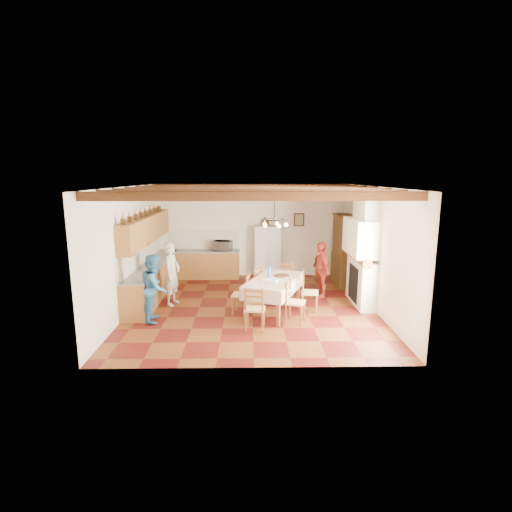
{
  "coord_description": "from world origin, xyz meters",
  "views": [
    {
      "loc": [
        -0.09,
        -9.63,
        3.27
      ],
      "look_at": [
        0.1,
        0.3,
        1.25
      ],
      "focal_mm": 28.0,
      "sensor_mm": 36.0,
      "label": 1
    }
  ],
  "objects_px": {
    "dining_table": "(274,282)",
    "chair_end_far": "(284,281)",
    "person_woman_blue": "(154,288)",
    "person_woman_red": "(321,270)",
    "hutch": "(344,250)",
    "chair_end_near": "(255,308)",
    "chair_left_near": "(241,294)",
    "chair_right_far": "(310,292)",
    "chair_left_far": "(253,286)",
    "person_man": "(172,274)",
    "microwave": "(223,246)",
    "refrigerator": "(268,251)",
    "chair_right_near": "(295,302)"
  },
  "relations": [
    {
      "from": "chair_right_near",
      "to": "chair_right_far",
      "type": "xyz_separation_m",
      "value": [
        0.45,
        0.78,
        0.0
      ]
    },
    {
      "from": "chair_left_far",
      "to": "person_man",
      "type": "xyz_separation_m",
      "value": [
        -2.05,
        -0.02,
        0.33
      ]
    },
    {
      "from": "dining_table",
      "to": "person_woman_red",
      "type": "bearing_deg",
      "value": 41.74
    },
    {
      "from": "chair_left_far",
      "to": "person_woman_red",
      "type": "bearing_deg",
      "value": 140.81
    },
    {
      "from": "chair_right_near",
      "to": "microwave",
      "type": "height_order",
      "value": "microwave"
    },
    {
      "from": "chair_end_far",
      "to": "person_man",
      "type": "xyz_separation_m",
      "value": [
        -2.91,
        -0.45,
        0.33
      ]
    },
    {
      "from": "chair_end_far",
      "to": "chair_right_far",
      "type": "bearing_deg",
      "value": -37.21
    },
    {
      "from": "chair_end_far",
      "to": "microwave",
      "type": "height_order",
      "value": "microwave"
    },
    {
      "from": "chair_end_near",
      "to": "chair_end_far",
      "type": "height_order",
      "value": "same"
    },
    {
      "from": "person_woman_blue",
      "to": "refrigerator",
      "type": "bearing_deg",
      "value": -37.84
    },
    {
      "from": "hutch",
      "to": "chair_end_near",
      "type": "relative_size",
      "value": 2.21
    },
    {
      "from": "dining_table",
      "to": "chair_end_far",
      "type": "bearing_deg",
      "value": 72.07
    },
    {
      "from": "hutch",
      "to": "chair_right_far",
      "type": "height_order",
      "value": "hutch"
    },
    {
      "from": "refrigerator",
      "to": "chair_left_near",
      "type": "xyz_separation_m",
      "value": [
        -0.82,
        -3.57,
        -0.36
      ]
    },
    {
      "from": "chair_left_far",
      "to": "microwave",
      "type": "distance_m",
      "value": 2.89
    },
    {
      "from": "dining_table",
      "to": "person_woman_blue",
      "type": "distance_m",
      "value": 2.78
    },
    {
      "from": "chair_end_near",
      "to": "person_man",
      "type": "distance_m",
      "value": 2.74
    },
    {
      "from": "person_woman_blue",
      "to": "person_woman_red",
      "type": "distance_m",
      "value": 4.43
    },
    {
      "from": "hutch",
      "to": "person_woman_red",
      "type": "distance_m",
      "value": 1.53
    },
    {
      "from": "chair_left_near",
      "to": "chair_right_far",
      "type": "relative_size",
      "value": 1.0
    },
    {
      "from": "chair_right_far",
      "to": "person_woman_blue",
      "type": "relative_size",
      "value": 0.62
    },
    {
      "from": "chair_left_near",
      "to": "chair_end_near",
      "type": "distance_m",
      "value": 1.08
    },
    {
      "from": "hutch",
      "to": "chair_left_far",
      "type": "xyz_separation_m",
      "value": [
        -2.74,
        -1.76,
        -0.58
      ]
    },
    {
      "from": "hutch",
      "to": "chair_end_near",
      "type": "height_order",
      "value": "hutch"
    },
    {
      "from": "chair_right_far",
      "to": "chair_end_near",
      "type": "xyz_separation_m",
      "value": [
        -1.36,
        -1.19,
        0.0
      ]
    },
    {
      "from": "chair_right_far",
      "to": "person_woman_blue",
      "type": "distance_m",
      "value": 3.69
    },
    {
      "from": "refrigerator",
      "to": "hutch",
      "type": "distance_m",
      "value": 2.46
    },
    {
      "from": "chair_left_far",
      "to": "person_woman_red",
      "type": "distance_m",
      "value": 1.95
    },
    {
      "from": "dining_table",
      "to": "chair_end_near",
      "type": "bearing_deg",
      "value": -113.15
    },
    {
      "from": "chair_right_near",
      "to": "person_woman_blue",
      "type": "distance_m",
      "value": 3.19
    },
    {
      "from": "person_man",
      "to": "microwave",
      "type": "bearing_deg",
      "value": -8.71
    },
    {
      "from": "hutch",
      "to": "chair_end_near",
      "type": "bearing_deg",
      "value": -128.58
    },
    {
      "from": "dining_table",
      "to": "person_woman_blue",
      "type": "xyz_separation_m",
      "value": [
        -2.73,
        -0.51,
        0.02
      ]
    },
    {
      "from": "chair_left_far",
      "to": "chair_end_far",
      "type": "distance_m",
      "value": 0.96
    },
    {
      "from": "chair_right_near",
      "to": "microwave",
      "type": "distance_m",
      "value": 4.48
    },
    {
      "from": "hutch",
      "to": "dining_table",
      "type": "distance_m",
      "value": 3.31
    },
    {
      "from": "chair_end_near",
      "to": "microwave",
      "type": "relative_size",
      "value": 1.73
    },
    {
      "from": "person_woman_blue",
      "to": "person_woman_red",
      "type": "relative_size",
      "value": 1.01
    },
    {
      "from": "chair_end_near",
      "to": "person_woman_red",
      "type": "height_order",
      "value": "person_woman_red"
    },
    {
      "from": "chair_right_far",
      "to": "chair_left_near",
      "type": "bearing_deg",
      "value": 103.96
    },
    {
      "from": "refrigerator",
      "to": "chair_left_far",
      "type": "bearing_deg",
      "value": -95.91
    },
    {
      "from": "chair_end_near",
      "to": "person_woman_red",
      "type": "relative_size",
      "value": 0.63
    },
    {
      "from": "refrigerator",
      "to": "person_man",
      "type": "bearing_deg",
      "value": -127.37
    },
    {
      "from": "dining_table",
      "to": "chair_left_far",
      "type": "xyz_separation_m",
      "value": [
        -0.5,
        0.66,
        -0.27
      ]
    },
    {
      "from": "chair_left_near",
      "to": "chair_left_far",
      "type": "xyz_separation_m",
      "value": [
        0.28,
        0.73,
        0.0
      ]
    },
    {
      "from": "chair_end_near",
      "to": "chair_right_far",
      "type": "bearing_deg",
      "value": -131.14
    },
    {
      "from": "chair_end_near",
      "to": "dining_table",
      "type": "bearing_deg",
      "value": -105.46
    },
    {
      "from": "refrigerator",
      "to": "chair_end_far",
      "type": "relative_size",
      "value": 1.75
    },
    {
      "from": "person_woman_red",
      "to": "person_woman_blue",
      "type": "bearing_deg",
      "value": -81.34
    },
    {
      "from": "chair_left_near",
      "to": "chair_end_far",
      "type": "bearing_deg",
      "value": 144.93
    }
  ]
}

